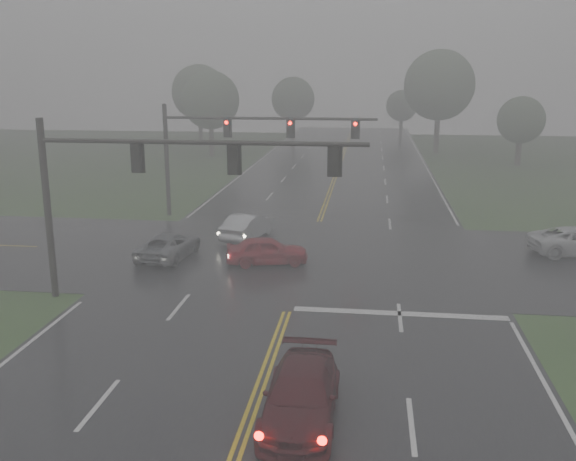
# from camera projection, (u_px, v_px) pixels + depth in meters

# --- Properties ---
(main_road) EXTENTS (18.00, 160.00, 0.02)m
(main_road) POSITION_uv_depth(u_px,v_px,m) (303.00, 268.00, 31.62)
(main_road) COLOR black
(main_road) RESTS_ON ground
(cross_street) EXTENTS (120.00, 14.00, 0.02)m
(cross_street) POSITION_uv_depth(u_px,v_px,m) (307.00, 257.00, 33.54)
(cross_street) COLOR black
(cross_street) RESTS_ON ground
(stop_bar) EXTENTS (8.50, 0.50, 0.01)m
(stop_bar) POSITION_uv_depth(u_px,v_px,m) (399.00, 314.00, 25.67)
(stop_bar) COLOR silver
(stop_bar) RESTS_ON ground
(sedan_maroon) EXTENTS (2.02, 4.92, 1.43)m
(sedan_maroon) POSITION_uv_depth(u_px,v_px,m) (301.00, 419.00, 17.96)
(sedan_maroon) COLOR #3D0B10
(sedan_maroon) RESTS_ON ground
(sedan_red) EXTENTS (4.36, 2.54, 1.40)m
(sedan_red) POSITION_uv_depth(u_px,v_px,m) (267.00, 264.00, 32.29)
(sedan_red) COLOR maroon
(sedan_red) RESTS_ON ground
(sedan_silver) EXTENTS (2.63, 4.68, 1.46)m
(sedan_silver) POSITION_uv_depth(u_px,v_px,m) (248.00, 239.00, 37.18)
(sedan_silver) COLOR #ACB0B4
(sedan_silver) RESTS_ON ground
(car_grey) EXTENTS (2.63, 4.90, 1.31)m
(car_grey) POSITION_uv_depth(u_px,v_px,m) (169.00, 258.00, 33.35)
(car_grey) COLOR #595B60
(car_grey) RESTS_ON ground
(signal_gantry_near) EXTENTS (13.46, 0.33, 7.63)m
(signal_gantry_near) POSITION_uv_depth(u_px,v_px,m) (140.00, 175.00, 25.95)
(signal_gantry_near) COLOR black
(signal_gantry_near) RESTS_ON ground
(signal_gantry_far) EXTENTS (13.87, 0.37, 7.39)m
(signal_gantry_far) POSITION_uv_depth(u_px,v_px,m) (230.00, 138.00, 41.43)
(signal_gantry_far) COLOR black
(signal_gantry_far) RESTS_ON ground
(tree_nw_a) EXTENTS (6.48, 6.48, 9.51)m
(tree_nw_a) POSITION_uv_depth(u_px,v_px,m) (210.00, 100.00, 71.35)
(tree_nw_a) COLOR #382D24
(tree_nw_a) RESTS_ON ground
(tree_ne_a) EXTENTS (8.09, 8.09, 11.89)m
(tree_ne_a) POSITION_uv_depth(u_px,v_px,m) (439.00, 85.00, 73.68)
(tree_ne_a) COLOR #382D24
(tree_ne_a) RESTS_ON ground
(tree_n_mid) EXTENTS (5.90, 5.90, 8.67)m
(tree_n_mid) POSITION_uv_depth(u_px,v_px,m) (293.00, 99.00, 87.47)
(tree_n_mid) COLOR #382D24
(tree_n_mid) RESTS_ON ground
(tree_e_near) EXTENTS (4.76, 4.76, 6.99)m
(tree_e_near) POSITION_uv_depth(u_px,v_px,m) (521.00, 120.00, 64.93)
(tree_e_near) COLOR #382D24
(tree_e_near) RESTS_ON ground
(tree_nw_b) EXTENTS (7.00, 7.00, 10.28)m
(tree_nw_b) POSITION_uv_depth(u_px,v_px,m) (199.00, 92.00, 81.41)
(tree_nw_b) COLOR #382D24
(tree_nw_b) RESTS_ON ground
(tree_n_far) EXTENTS (4.61, 4.61, 6.77)m
(tree_n_far) POSITION_uv_depth(u_px,v_px,m) (402.00, 106.00, 94.09)
(tree_n_far) COLOR #382D24
(tree_n_far) RESTS_ON ground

